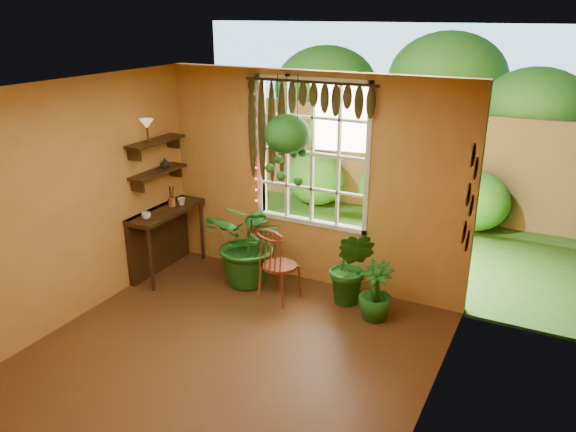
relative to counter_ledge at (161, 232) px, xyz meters
name	(u,v)px	position (x,y,z in m)	size (l,w,h in m)	color
floor	(214,369)	(1.91, -1.60, -0.55)	(4.50, 4.50, 0.00)	#542918
ceiling	(200,95)	(1.91, -1.60, 2.15)	(4.50, 4.50, 0.00)	white
wall_back	(311,182)	(1.91, 0.65, 0.80)	(4.00, 4.00, 0.00)	#D29247
wall_left	(52,211)	(-0.09, -1.60, 0.80)	(4.50, 4.50, 0.00)	#D29247
wall_right	(425,292)	(3.91, -1.60, 0.80)	(4.50, 4.50, 0.00)	#D29247
window	(312,154)	(1.91, 0.68, 1.15)	(1.52, 0.10, 1.86)	white
valance_vine	(302,108)	(1.82, 0.56, 1.73)	(1.70, 0.12, 1.10)	#33200D
string_lights	(255,145)	(1.15, 0.59, 1.20)	(0.03, 0.03, 1.54)	#FF2633
wall_plates	(469,200)	(3.89, 0.19, 1.00)	(0.04, 0.32, 1.10)	#F5E5C8
counter_ledge	(161,232)	(0.00, 0.00, 0.00)	(0.40, 1.20, 0.90)	#33200D
shelf_lower	(158,172)	(0.03, 0.00, 0.85)	(0.25, 0.90, 0.04)	#33200D
shelf_upper	(156,141)	(0.03, 0.00, 1.25)	(0.25, 0.90, 0.04)	#33200D
backyard	(423,125)	(2.15, 5.27, 0.73)	(14.00, 10.00, 12.00)	#255D1A
windsor_chair	(278,275)	(1.80, -0.02, -0.23)	(0.48, 0.50, 1.11)	maroon
potted_plant_left	(250,242)	(1.28, 0.19, 0.03)	(1.05, 0.91, 1.17)	#155218
potted_plant_mid	(351,267)	(2.63, 0.27, -0.07)	(0.53, 0.43, 0.97)	#155218
potted_plant_right	(376,291)	(3.01, 0.07, -0.20)	(0.39, 0.39, 0.70)	#155218
hanging_basket	(287,139)	(1.77, 0.29, 1.39)	(0.54, 0.54, 1.30)	black
cup_a	(146,216)	(0.13, -0.40, 0.39)	(0.11, 0.11, 0.09)	silver
cup_b	(181,201)	(0.19, 0.24, 0.40)	(0.10, 0.10, 0.10)	beige
brush_jar	(171,196)	(0.11, 0.13, 0.49)	(0.10, 0.10, 0.35)	brown
shelf_vase	(165,163)	(0.04, 0.14, 0.93)	(0.13, 0.13, 0.14)	#B2AD99
tiffany_lamp	(147,125)	(0.05, -0.16, 1.48)	(0.18, 0.18, 0.29)	#543B18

